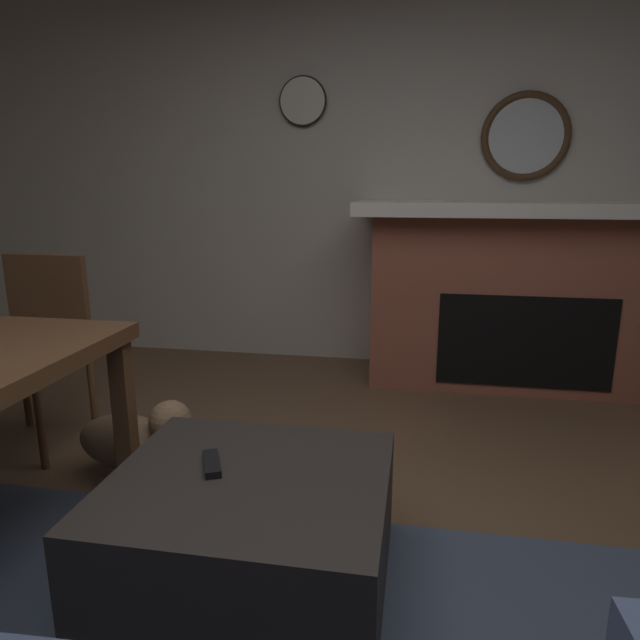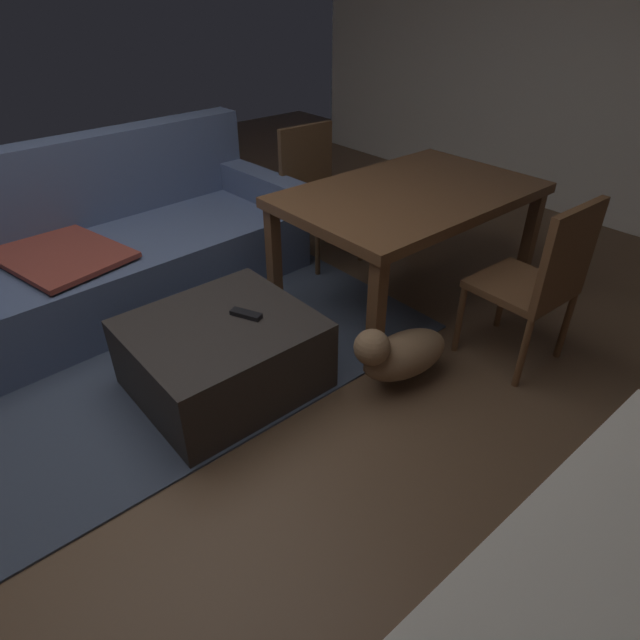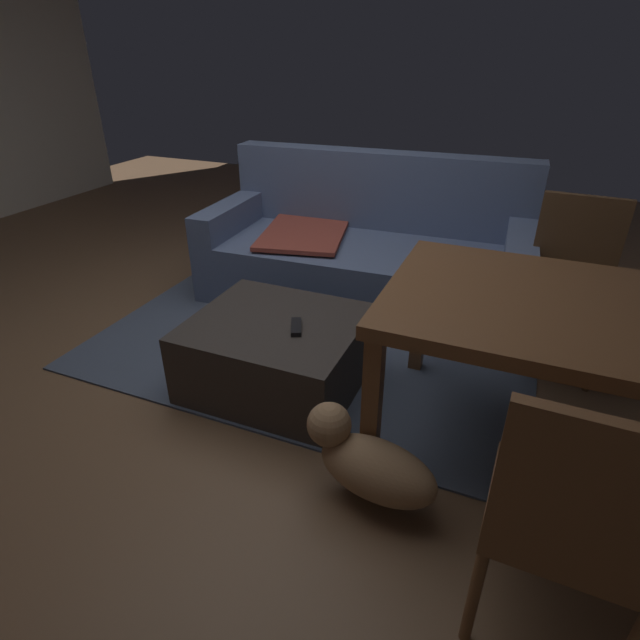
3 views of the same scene
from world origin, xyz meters
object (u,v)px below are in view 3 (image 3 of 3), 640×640
object	(u,v)px
ottoman_coffee_table	(277,353)
dining_chair_south	(575,517)
couch	(366,252)
tv_remote	(296,327)
small_dog	(369,462)
dining_table	(580,324)
dining_chair_north	(570,274)

from	to	relation	value
ottoman_coffee_table	dining_chair_south	world-z (taller)	dining_chair_south
couch	tv_remote	distance (m)	1.31
tv_remote	small_dog	world-z (taller)	tv_remote
tv_remote	dining_chair_south	world-z (taller)	dining_chair_south
tv_remote	dining_table	xyz separation A→B (m)	(1.22, 0.04, 0.26)
dining_table	tv_remote	bearing A→B (deg)	-177.93
dining_chair_south	couch	bearing A→B (deg)	121.01
tv_remote	dining_table	bearing A→B (deg)	-22.47
dining_table	small_dog	world-z (taller)	dining_table
dining_chair_north	couch	bearing A→B (deg)	163.83
dining_table	dining_chair_south	bearing A→B (deg)	-90.16
dining_chair_north	small_dog	size ratio (longest dim) A/B	1.64
couch	dining_chair_north	size ratio (longest dim) A/B	2.41
dining_table	small_dog	distance (m)	0.99
tv_remote	dining_table	distance (m)	1.25
dining_chair_south	small_dog	world-z (taller)	dining_chair_south
couch	dining_table	xyz separation A→B (m)	(1.29, -1.26, 0.34)
ottoman_coffee_table	dining_chair_north	distance (m)	1.66
dining_table	dining_chair_north	distance (m)	0.89
small_dog	tv_remote	bearing A→B (deg)	136.56
dining_chair_north	dining_chair_south	distance (m)	1.77
dining_table	small_dog	bearing A→B (deg)	-139.11
ottoman_coffee_table	dining_table	bearing A→B (deg)	0.37
dining_chair_north	small_dog	xyz separation A→B (m)	(-0.67, -1.46, -0.33)
small_dog	ottoman_coffee_table	bearing A→B (deg)	140.73
small_dog	dining_chair_north	bearing A→B (deg)	65.39
tv_remote	dining_chair_south	distance (m)	1.49
dining_chair_north	dining_table	bearing A→B (deg)	-90.33
couch	tv_remote	xyz separation A→B (m)	(0.07, -1.30, 0.08)
dining_table	dining_chair_north	size ratio (longest dim) A/B	1.64
ottoman_coffee_table	dining_chair_north	bearing A→B (deg)	33.31
dining_chair_south	dining_chair_north	bearing A→B (deg)	89.75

